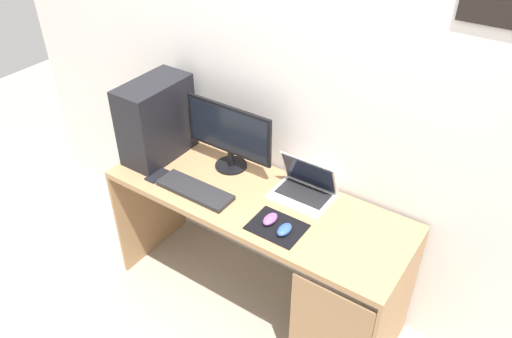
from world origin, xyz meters
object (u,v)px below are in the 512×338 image
at_px(mouse_left, 270,219).
at_px(mouse_right, 284,230).
at_px(pc_tower, 156,120).
at_px(monitor, 229,135).
at_px(keyboard, 195,190).
at_px(cell_phone, 157,175).
at_px(laptop, 304,188).

height_order(mouse_left, mouse_right, same).
bearing_deg(mouse_left, pc_tower, 170.32).
bearing_deg(mouse_left, monitor, 148.72).
distance_m(keyboard, mouse_right, 0.55).
height_order(keyboard, mouse_right, mouse_right).
height_order(monitor, keyboard, monitor).
xyz_separation_m(mouse_left, mouse_right, (0.09, -0.03, 0.00)).
distance_m(pc_tower, mouse_right, 0.97).
xyz_separation_m(keyboard, cell_phone, (-0.26, -0.01, -0.01)).
xyz_separation_m(pc_tower, mouse_right, (0.94, -0.17, -0.20)).
bearing_deg(mouse_left, laptop, 84.52).
distance_m(keyboard, cell_phone, 0.26).
distance_m(monitor, mouse_left, 0.54).
height_order(mouse_right, cell_phone, mouse_right).
distance_m(monitor, cell_phone, 0.45).
distance_m(pc_tower, mouse_left, 0.88).
xyz_separation_m(mouse_left, cell_phone, (-0.71, -0.03, -0.02)).
bearing_deg(pc_tower, mouse_right, -10.20).
distance_m(pc_tower, laptop, 0.90).
bearing_deg(monitor, pc_tower, -163.62).
height_order(laptop, keyboard, laptop).
bearing_deg(monitor, laptop, 1.73).
xyz_separation_m(monitor, cell_phone, (-0.27, -0.29, -0.20)).
bearing_deg(mouse_left, keyboard, -177.46).
xyz_separation_m(pc_tower, laptop, (0.87, 0.13, -0.18)).
xyz_separation_m(monitor, mouse_right, (0.53, -0.29, -0.19)).
distance_m(laptop, mouse_right, 0.31).
xyz_separation_m(pc_tower, monitor, (0.41, 0.12, -0.02)).
distance_m(laptop, cell_phone, 0.80).
distance_m(mouse_left, mouse_right, 0.10).
bearing_deg(monitor, mouse_left, -31.28).
bearing_deg(monitor, mouse_right, -28.62).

